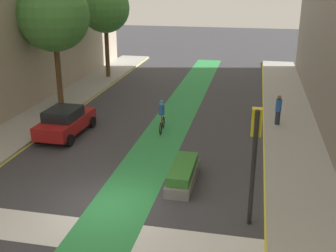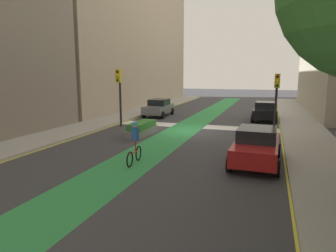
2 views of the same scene
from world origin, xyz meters
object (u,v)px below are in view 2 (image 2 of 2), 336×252
at_px(car_black_left_near, 265,111).
at_px(median_planter, 142,129).
at_px(traffic_signal_near_right, 119,87).
at_px(car_red_left_far, 256,146).
at_px(car_grey_right_near, 159,108).
at_px(traffic_signal_near_left, 277,91).
at_px(cyclist_in_lane, 135,142).

xyz_separation_m(car_black_left_near, median_planter, (7.37, 9.11, -0.40)).
relative_size(traffic_signal_near_right, car_red_left_far, 0.99).
bearing_deg(car_grey_right_near, median_planter, 103.61).
bearing_deg(car_grey_right_near, car_black_left_near, -177.78).
height_order(traffic_signal_near_left, cyclist_in_lane, traffic_signal_near_left).
xyz_separation_m(traffic_signal_near_left, car_black_left_near, (0.74, -4.93, -1.95)).
distance_m(traffic_signal_near_right, car_grey_right_near, 6.69).
xyz_separation_m(traffic_signal_near_left, car_red_left_far, (0.84, 8.42, -1.95)).
bearing_deg(traffic_signal_near_right, cyclist_in_lane, 121.38).
bearing_deg(traffic_signal_near_right, car_black_left_near, -146.89).
relative_size(car_red_left_far, car_black_left_near, 1.00).
height_order(car_black_left_near, median_planter, car_black_left_near).
bearing_deg(car_red_left_far, cyclist_in_lane, 17.88).
relative_size(traffic_signal_near_left, car_red_left_far, 0.92).
relative_size(traffic_signal_near_right, car_black_left_near, 1.00).
distance_m(car_red_left_far, car_black_left_near, 13.35).
distance_m(car_grey_right_near, cyclist_in_lane, 15.25).
bearing_deg(cyclist_in_lane, car_red_left_far, -162.12).
distance_m(traffic_signal_near_right, cyclist_in_lane, 9.95).
xyz_separation_m(traffic_signal_near_right, traffic_signal_near_left, (-10.96, -1.73, -0.21)).
bearing_deg(car_black_left_near, car_red_left_far, 89.60).
distance_m(traffic_signal_near_right, car_red_left_far, 12.32).
bearing_deg(traffic_signal_near_left, car_red_left_far, 84.32).
xyz_separation_m(car_red_left_far, cyclist_in_lane, (5.04, 1.63, 0.17)).
height_order(traffic_signal_near_right, car_red_left_far, traffic_signal_near_right).
xyz_separation_m(traffic_signal_near_right, car_red_left_far, (-10.12, 6.69, -2.16)).
height_order(traffic_signal_near_right, car_grey_right_near, traffic_signal_near_right).
height_order(car_red_left_far, median_planter, car_red_left_far).
height_order(car_red_left_far, cyclist_in_lane, cyclist_in_lane).
xyz_separation_m(traffic_signal_near_left, median_planter, (8.11, 4.18, -2.35)).
relative_size(car_red_left_far, cyclist_in_lane, 2.29).
xyz_separation_m(car_red_left_far, car_grey_right_near, (9.39, -12.99, 0.00)).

